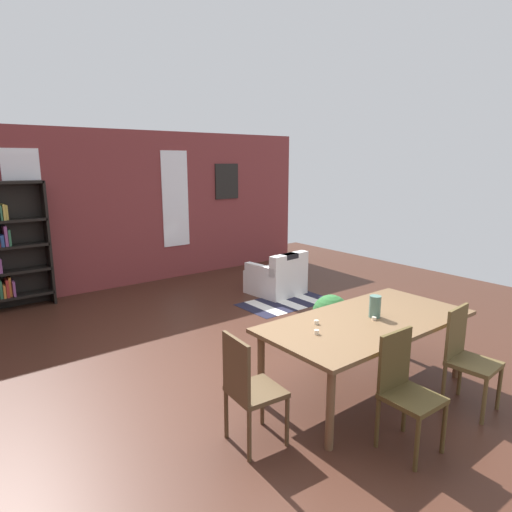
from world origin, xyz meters
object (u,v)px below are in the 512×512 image
at_px(dining_table, 367,326).
at_px(dining_chair_near_left, 405,387).
at_px(vase_on_table, 375,306).
at_px(potted_plant_by_shelf, 331,315).
at_px(bookshelf_tall, 13,246).
at_px(dining_chair_near_right, 466,355).
at_px(armchair_white, 277,278).
at_px(dining_chair_head_left, 248,387).

bearing_deg(dining_table, dining_chair_near_left, -122.55).
bearing_deg(vase_on_table, potted_plant_by_shelf, 61.58).
bearing_deg(bookshelf_tall, potted_plant_by_shelf, -52.70).
relative_size(dining_chair_near_right, potted_plant_by_shelf, 1.62).
xyz_separation_m(dining_table, armchair_white, (1.47, 3.06, -0.40)).
bearing_deg(dining_chair_near_right, vase_on_table, 116.33).
bearing_deg(dining_chair_near_right, potted_plant_by_shelf, 83.14).
bearing_deg(armchair_white, dining_chair_near_left, -117.11).
bearing_deg(dining_table, bookshelf_tall, 114.16).
bearing_deg(dining_table, potted_plant_by_shelf, 57.57).
distance_m(vase_on_table, dining_chair_near_right, 0.92).
bearing_deg(vase_on_table, dining_chair_head_left, 179.76).
bearing_deg(armchair_white, vase_on_table, -114.03).
relative_size(vase_on_table, dining_chair_near_right, 0.23).
bearing_deg(dining_table, armchair_white, 64.34).
height_order(vase_on_table, bookshelf_tall, bookshelf_tall).
relative_size(armchair_white, potted_plant_by_shelf, 1.48).
xyz_separation_m(dining_chair_near_right, armchair_white, (0.99, 3.83, -0.23)).
distance_m(dining_table, potted_plant_by_shelf, 1.37).
relative_size(vase_on_table, dining_chair_head_left, 0.23).
bearing_deg(dining_chair_head_left, potted_plant_by_shelf, 27.09).
height_order(dining_chair_near_right, dining_chair_near_left, same).
bearing_deg(armchair_white, dining_chair_head_left, -133.82).
bearing_deg(dining_chair_near_right, armchair_white, 75.53).
relative_size(dining_chair_near_right, bookshelf_tall, 0.48).
distance_m(dining_table, dining_chair_near_right, 0.92).
xyz_separation_m(vase_on_table, dining_chair_near_left, (-0.59, -0.76, -0.35)).
relative_size(dining_chair_head_left, potted_plant_by_shelf, 1.62).
height_order(vase_on_table, dining_chair_near_left, vase_on_table).
xyz_separation_m(vase_on_table, bookshelf_tall, (-2.34, 4.99, 0.13)).
xyz_separation_m(dining_chair_near_right, dining_chair_head_left, (-1.95, 0.77, 0.00)).
distance_m(dining_table, armchair_white, 3.42).
relative_size(dining_table, vase_on_table, 9.92).
relative_size(vase_on_table, armchair_white, 0.25).
xyz_separation_m(dining_table, bookshelf_tall, (-2.24, 4.99, 0.31)).
relative_size(dining_table, dining_chair_near_left, 2.29).
xyz_separation_m(dining_chair_near_left, bookshelf_tall, (-1.75, 5.75, 0.47)).
distance_m(dining_chair_near_right, dining_chair_near_left, 0.97).
distance_m(dining_chair_near_right, bookshelf_tall, 6.38).
xyz_separation_m(dining_table, dining_chair_head_left, (-1.46, 0.01, -0.17)).
distance_m(vase_on_table, dining_chair_head_left, 1.61).
height_order(armchair_white, potted_plant_by_shelf, armchair_white).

